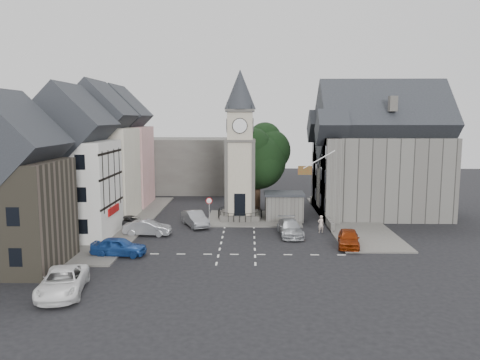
{
  "coord_description": "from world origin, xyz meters",
  "views": [
    {
      "loc": [
        1.03,
        -42.73,
        11.19
      ],
      "look_at": [
        0.05,
        5.0,
        4.77
      ],
      "focal_mm": 35.0,
      "sensor_mm": 36.0,
      "label": 1
    }
  ],
  "objects_px": {
    "stone_shelter": "(284,206)",
    "car_east_red": "(349,238)",
    "pedestrian": "(321,224)",
    "clock_tower": "(240,146)",
    "car_west_blue": "(119,246)"
  },
  "relations": [
    {
      "from": "clock_tower",
      "to": "car_east_red",
      "type": "xyz_separation_m",
      "value": [
        9.66,
        -10.99,
        -7.36
      ]
    },
    {
      "from": "clock_tower",
      "to": "car_west_blue",
      "type": "relative_size",
      "value": 3.64
    },
    {
      "from": "stone_shelter",
      "to": "car_east_red",
      "type": "relative_size",
      "value": 0.97
    },
    {
      "from": "stone_shelter",
      "to": "car_east_red",
      "type": "bearing_deg",
      "value": -65.18
    },
    {
      "from": "stone_shelter",
      "to": "car_east_red",
      "type": "xyz_separation_m",
      "value": [
        4.86,
        -10.5,
        -0.79
      ]
    },
    {
      "from": "stone_shelter",
      "to": "pedestrian",
      "type": "relative_size",
      "value": 2.49
    },
    {
      "from": "car_west_blue",
      "to": "car_east_red",
      "type": "xyz_separation_m",
      "value": [
        19.25,
        3.0,
        -0.0
      ]
    },
    {
      "from": "clock_tower",
      "to": "stone_shelter",
      "type": "distance_m",
      "value": 8.15
    },
    {
      "from": "car_east_red",
      "to": "car_west_blue",
      "type": "bearing_deg",
      "value": -161.24
    },
    {
      "from": "car_west_blue",
      "to": "pedestrian",
      "type": "height_order",
      "value": "pedestrian"
    },
    {
      "from": "stone_shelter",
      "to": "pedestrian",
      "type": "xyz_separation_m",
      "value": [
        3.2,
        -5.5,
        -0.69
      ]
    },
    {
      "from": "clock_tower",
      "to": "car_east_red",
      "type": "relative_size",
      "value": 3.65
    },
    {
      "from": "clock_tower",
      "to": "pedestrian",
      "type": "relative_size",
      "value": 9.42
    },
    {
      "from": "clock_tower",
      "to": "car_west_blue",
      "type": "bearing_deg",
      "value": -124.43
    },
    {
      "from": "car_west_blue",
      "to": "car_east_red",
      "type": "bearing_deg",
      "value": -76.81
    }
  ]
}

